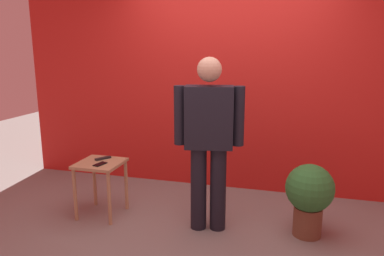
# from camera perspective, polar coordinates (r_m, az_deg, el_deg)

# --- Properties ---
(ground_plane) EXTENTS (12.00, 12.00, 0.00)m
(ground_plane) POSITION_cam_1_polar(r_m,az_deg,el_deg) (3.46, 1.09, -17.37)
(ground_plane) COLOR gray
(back_wall_red) EXTENTS (5.39, 0.12, 2.98)m
(back_wall_red) POSITION_cam_1_polar(r_m,az_deg,el_deg) (4.45, 5.90, 9.38)
(back_wall_red) COLOR red
(back_wall_red) RESTS_ON ground_plane
(standing_person) EXTENTS (0.65, 0.30, 1.64)m
(standing_person) POSITION_cam_1_polar(r_m,az_deg,el_deg) (3.38, 2.63, -1.29)
(standing_person) COLOR black
(standing_person) RESTS_ON ground_plane
(side_table) EXTENTS (0.44, 0.44, 0.58)m
(side_table) POSITION_cam_1_polar(r_m,az_deg,el_deg) (3.91, -14.07, -6.69)
(side_table) COLOR tan
(side_table) RESTS_ON ground_plane
(cell_phone) EXTENTS (0.10, 0.16, 0.01)m
(cell_phone) POSITION_cam_1_polar(r_m,az_deg,el_deg) (3.79, -14.13, -5.48)
(cell_phone) COLOR black
(cell_phone) RESTS_ON side_table
(tv_remote) EXTENTS (0.13, 0.16, 0.02)m
(tv_remote) POSITION_cam_1_polar(r_m,az_deg,el_deg) (3.96, -13.70, -4.61)
(tv_remote) COLOR black
(tv_remote) RESTS_ON side_table
(potted_plant) EXTENTS (0.44, 0.44, 0.69)m
(potted_plant) POSITION_cam_1_polar(r_m,az_deg,el_deg) (3.57, 17.82, -9.78)
(potted_plant) COLOR brown
(potted_plant) RESTS_ON ground_plane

